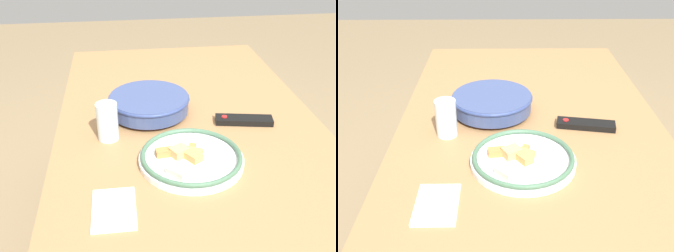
% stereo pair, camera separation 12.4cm
% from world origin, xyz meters
% --- Properties ---
extents(dining_table, '(1.48, 0.89, 0.71)m').
position_xyz_m(dining_table, '(0.00, 0.00, 0.63)').
color(dining_table, olive).
rests_on(dining_table, ground_plane).
extents(noodle_bowl, '(0.28, 0.28, 0.07)m').
position_xyz_m(noodle_bowl, '(-0.05, -0.13, 0.75)').
color(noodle_bowl, '#384775').
rests_on(noodle_bowl, dining_table).
extents(food_plate, '(0.30, 0.30, 0.04)m').
position_xyz_m(food_plate, '(0.27, -0.04, 0.73)').
color(food_plate, white).
rests_on(food_plate, dining_table).
extents(tv_remote, '(0.09, 0.20, 0.02)m').
position_xyz_m(tv_remote, '(0.06, 0.18, 0.72)').
color(tv_remote, black).
rests_on(tv_remote, dining_table).
extents(drinking_glass, '(0.07, 0.07, 0.12)m').
position_xyz_m(drinking_glass, '(0.10, -0.27, 0.77)').
color(drinking_glass, silver).
rests_on(drinking_glass, dining_table).
extents(folded_napkin, '(0.15, 0.11, 0.01)m').
position_xyz_m(folded_napkin, '(0.44, -0.26, 0.71)').
color(folded_napkin, white).
rests_on(folded_napkin, dining_table).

